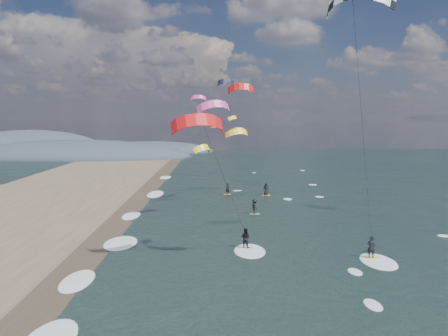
{
  "coord_description": "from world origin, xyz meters",
  "views": [
    {
      "loc": [
        -1.8,
        -22.71,
        10.97
      ],
      "look_at": [
        -1.0,
        12.0,
        7.0
      ],
      "focal_mm": 35.0,
      "sensor_mm": 36.0,
      "label": 1
    }
  ],
  "objects": [
    {
      "name": "far_kitesurfers",
      "position": [
        3.38,
        32.95,
        0.88
      ],
      "size": [
        6.58,
        13.96,
        1.8
      ],
      "color": "#C0D425",
      "rests_on": "ground"
    },
    {
      "name": "kitesurfer_near_b",
      "position": [
        -1.51,
        8.97,
        7.61
      ],
      "size": [
        7.09,
        8.59,
        12.08
      ],
      "color": "#C0D425",
      "rests_on": "ground"
    },
    {
      "name": "wet_sand_strip",
      "position": [
        -12.0,
        10.0,
        0.0
      ],
      "size": [
        3.0,
        240.0,
        0.0
      ],
      "primitive_type": "cube",
      "color": "#382D23",
      "rests_on": "ground"
    },
    {
      "name": "coastal_hills",
      "position": [
        -44.84,
        107.86,
        0.0
      ],
      "size": [
        80.0,
        41.0,
        15.0
      ],
      "color": "#3D4756",
      "rests_on": "ground"
    },
    {
      "name": "bg_kite_field",
      "position": [
        -0.14,
        55.45,
        11.46
      ],
      "size": [
        11.47,
        70.38,
        11.1
      ],
      "color": "orange",
      "rests_on": "ground"
    },
    {
      "name": "kitesurfer_near_a",
      "position": [
        7.36,
        5.39,
        14.93
      ],
      "size": [
        7.83,
        9.33,
        19.38
      ],
      "color": "#C0D425",
      "rests_on": "ground"
    },
    {
      "name": "shoreline_surf",
      "position": [
        -10.8,
        14.75,
        0.0
      ],
      "size": [
        2.4,
        79.4,
        0.11
      ],
      "color": "white",
      "rests_on": "ground"
    },
    {
      "name": "ground",
      "position": [
        0.0,
        0.0,
        0.0
      ],
      "size": [
        260.0,
        260.0,
        0.0
      ],
      "primitive_type": "plane",
      "color": "black",
      "rests_on": "ground"
    }
  ]
}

